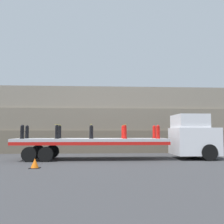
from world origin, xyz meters
TOP-DOWN VIEW (x-y plane):
  - ground_plane at (0.00, 0.00)m, footprint 120.00×120.00m
  - rock_cliff at (0.00, 6.30)m, footprint 60.00×3.30m
  - truck_cab at (6.85, 0.00)m, footprint 2.74×2.65m
  - flatbed_trailer at (-0.54, 0.00)m, footprint 9.73×2.53m
  - fire_hydrant_black_near_0 at (-4.26, -0.53)m, footprint 0.28×0.51m
  - fire_hydrant_black_far_0 at (-4.26, 0.53)m, footprint 0.28×0.51m
  - fire_hydrant_black_near_1 at (-2.13, -0.53)m, footprint 0.28×0.51m
  - fire_hydrant_black_far_1 at (-2.13, 0.53)m, footprint 0.28×0.51m
  - fire_hydrant_black_near_2 at (0.00, -0.53)m, footprint 0.28×0.51m
  - fire_hydrant_black_far_2 at (0.00, 0.53)m, footprint 0.28×0.51m
  - fire_hydrant_red_near_3 at (2.13, -0.53)m, footprint 0.28×0.51m
  - fire_hydrant_red_far_3 at (2.13, 0.53)m, footprint 0.28×0.51m
  - fire_hydrant_red_near_4 at (4.26, -0.53)m, footprint 0.28×0.51m
  - fire_hydrant_red_far_4 at (4.26, 0.53)m, footprint 0.28×0.51m
  - cargo_strap_rear at (-2.13, 0.00)m, footprint 0.05×2.62m
  - cargo_strap_middle at (0.00, 0.00)m, footprint 0.05×2.62m
  - cargo_strap_front at (2.13, 0.00)m, footprint 0.05×2.62m
  - traffic_cone at (-2.66, -3.77)m, footprint 0.50×0.50m

SIDE VIEW (x-z plane):
  - ground_plane at x=0.00m, z-range 0.00..0.00m
  - traffic_cone at x=-2.66m, z-range -0.01..0.47m
  - flatbed_trailer at x=-0.54m, z-range 0.43..1.78m
  - truck_cab at x=6.85m, z-range 0.00..2.92m
  - fire_hydrant_black_near_0 at x=-4.26m, z-range 1.34..2.21m
  - fire_hydrant_black_far_0 at x=-4.26m, z-range 1.34..2.21m
  - fire_hydrant_black_near_1 at x=-2.13m, z-range 1.34..2.21m
  - fire_hydrant_black_far_1 at x=-2.13m, z-range 1.34..2.21m
  - fire_hydrant_black_near_2 at x=0.00m, z-range 1.34..2.21m
  - fire_hydrant_black_far_2 at x=0.00m, z-range 1.34..2.21m
  - fire_hydrant_red_near_3 at x=2.13m, z-range 1.34..2.21m
  - fire_hydrant_red_far_3 at x=2.13m, z-range 1.34..2.21m
  - fire_hydrant_red_near_4 at x=4.26m, z-range 1.34..2.21m
  - fire_hydrant_red_far_4 at x=4.26m, z-range 1.34..2.21m
  - cargo_strap_rear at x=-2.13m, z-range 2.22..2.23m
  - cargo_strap_middle at x=0.00m, z-range 2.22..2.23m
  - cargo_strap_front at x=2.13m, z-range 2.22..2.23m
  - rock_cliff at x=0.00m, z-range 0.00..5.70m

